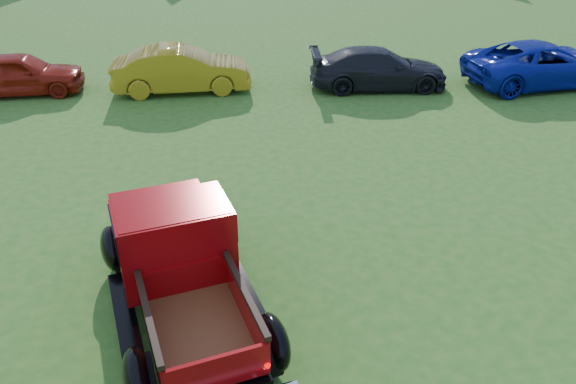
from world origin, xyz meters
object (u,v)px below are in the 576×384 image
Objects in this scene: pickup_truck at (177,257)px; show_car_blue at (543,64)px; show_car_red at (19,73)px; show_car_yellow at (181,70)px; show_car_grey at (378,68)px.

pickup_truck reaches higher than show_car_blue.
show_car_red is at bearing 79.67° from show_car_blue.
pickup_truck is 9.63m from show_car_yellow.
pickup_truck is at bearing 124.02° from show_car_blue.
show_car_grey is at bearing 79.79° from show_car_blue.
show_car_yellow is at bearing 90.35° from show_car_grey.
show_car_red reaches higher than show_car_grey.
pickup_truck is 10.74m from show_car_grey.
show_car_red is at bearing 102.54° from pickup_truck.
show_car_red is 10.53m from show_car_grey.
show_car_red is at bearing 90.03° from show_car_grey.
show_car_grey is at bearing 45.17° from pickup_truck.
show_car_yellow reaches higher than show_car_red.
show_car_red is 0.89× the size of show_car_yellow.
show_car_grey is 0.87× the size of show_car_blue.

